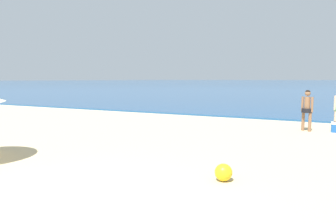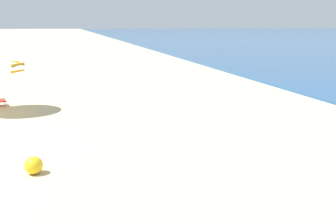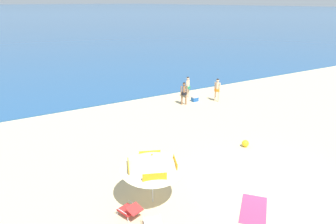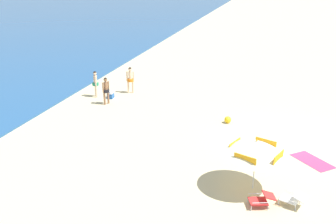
# 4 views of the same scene
# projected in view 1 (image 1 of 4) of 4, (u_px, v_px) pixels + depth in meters

# --- Properties ---
(ocean_water) EXTENTS (800.00, 800.00, 0.10)m
(ocean_water) POSITION_uv_depth(u_px,v_px,m) (320.00, 81.00, 371.94)
(ocean_water) COLOR #235184
(ocean_water) RESTS_ON ground
(person_standing_near_shore) EXTENTS (0.45, 0.41, 1.66)m
(person_standing_near_shore) POSITION_uv_depth(u_px,v_px,m) (307.00, 107.00, 12.35)
(person_standing_near_shore) COLOR #8C6042
(person_standing_near_shore) RESTS_ON ground
(beach_ball) EXTENTS (0.36, 0.36, 0.36)m
(beach_ball) POSITION_uv_depth(u_px,v_px,m) (223.00, 172.00, 6.32)
(beach_ball) COLOR yellow
(beach_ball) RESTS_ON ground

